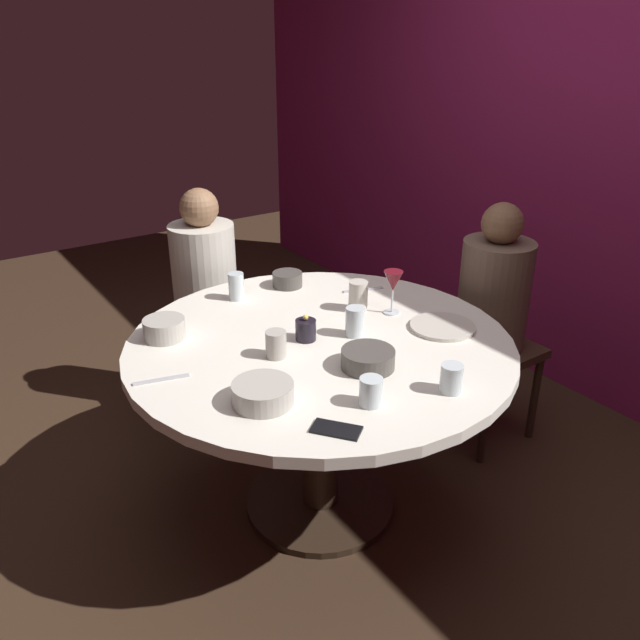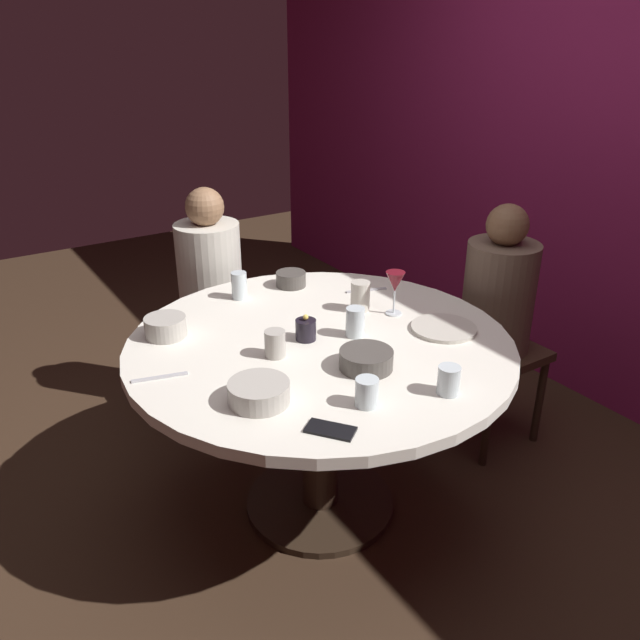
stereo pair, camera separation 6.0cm
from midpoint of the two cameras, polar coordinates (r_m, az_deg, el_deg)
ground_plane at (r=2.76m, az=0.65°, el=-16.05°), size 8.00×8.00×0.00m
back_wall at (r=3.38m, az=26.24°, el=13.78°), size 6.00×0.10×2.60m
dining_table at (r=2.40m, az=0.72°, el=-4.92°), size 1.41×1.41×0.76m
seated_diner_left at (r=3.15m, az=-9.19°, el=3.88°), size 0.40×0.40×1.13m
seated_diner_back at (r=2.94m, az=16.06°, el=1.67°), size 0.40×0.40×1.13m
candle_holder at (r=2.32m, az=-0.53°, el=-0.86°), size 0.08×0.08×0.10m
wine_glass at (r=2.51m, az=7.34°, el=3.21°), size 0.08×0.08×0.18m
dinner_plate at (r=2.46m, az=11.59°, el=-0.72°), size 0.25×0.25×0.01m
cell_phone at (r=1.84m, az=1.88°, el=-9.70°), size 0.15×0.14×0.01m
bowl_serving_large at (r=2.81m, az=-1.98°, el=3.64°), size 0.13×0.13×0.06m
bowl_salad_center at (r=2.14m, az=4.92°, el=-3.51°), size 0.18×0.18×0.06m
bowl_small_white at (r=1.96m, az=-4.55°, el=-6.42°), size 0.19×0.19×0.07m
bowl_sauce_side at (r=2.41m, az=-12.83°, el=-0.59°), size 0.15×0.15×0.07m
cup_near_candle at (r=2.35m, az=3.87°, el=-0.18°), size 0.07×0.07×0.11m
cup_by_left_diner at (r=2.21m, az=-3.23°, el=-2.11°), size 0.07×0.07×0.09m
cup_by_right_diner at (r=2.69m, az=-6.54°, el=3.06°), size 0.06×0.06×0.11m
cup_center_front at (r=2.56m, az=4.26°, el=2.12°), size 0.08×0.08×0.12m
cup_far_edge at (r=2.03m, az=12.16°, el=-5.25°), size 0.07×0.07×0.09m
cup_beside_wine at (r=1.93m, az=5.06°, el=-6.41°), size 0.07×0.07×0.09m
fork_near_plate at (r=2.77m, az=4.75°, el=2.64°), size 0.07×0.18×0.01m
knife_near_plate at (r=2.15m, az=-13.24°, el=-4.97°), size 0.06×0.18×0.01m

